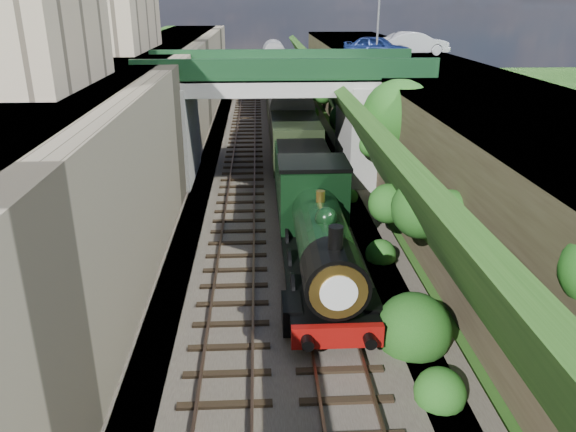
{
  "coord_description": "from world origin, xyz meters",
  "views": [
    {
      "loc": [
        -0.97,
        -8.62,
        10.13
      ],
      "look_at": [
        0.0,
        9.84,
        2.95
      ],
      "focal_mm": 35.0,
      "sensor_mm": 36.0,
      "label": 1
    }
  ],
  "objects": [
    {
      "name": "locomotive",
      "position": [
        1.2,
        10.19,
        1.89
      ],
      "size": [
        3.1,
        10.22,
        3.83
      ],
      "color": "black",
      "rests_on": "trackbed"
    },
    {
      "name": "coach_rear",
      "position": [
        1.2,
        67.75,
        2.05
      ],
      "size": [
        2.9,
        18.0,
        3.7
      ],
      "color": "black",
      "rests_on": "trackbed"
    },
    {
      "name": "car_silver",
      "position": [
        10.49,
        33.58,
        7.07
      ],
      "size": [
        5.2,
        2.55,
        1.64
      ],
      "primitive_type": "imported",
      "rotation": [
        0.0,
        0.0,
        1.74
      ],
      "color": "#ADAEB2",
      "rests_on": "street_plateau_right"
    },
    {
      "name": "coach_front",
      "position": [
        1.2,
        30.15,
        2.05
      ],
      "size": [
        2.9,
        18.0,
        3.7
      ],
      "color": "black",
      "rests_on": "trackbed"
    },
    {
      "name": "road_bridge",
      "position": [
        0.94,
        24.0,
        4.08
      ],
      "size": [
        16.0,
        6.4,
        7.25
      ],
      "color": "gray",
      "rests_on": "ground"
    },
    {
      "name": "car_blue",
      "position": [
        7.22,
        30.95,
        7.03
      ],
      "size": [
        4.9,
        3.53,
        1.55
      ],
      "primitive_type": "imported",
      "rotation": [
        0.0,
        0.0,
        1.15
      ],
      "color": "navy",
      "rests_on": "street_plateau_right"
    },
    {
      "name": "track_right",
      "position": [
        1.2,
        20.0,
        0.25
      ],
      "size": [
        2.5,
        90.0,
        0.2
      ],
      "color": "black",
      "rests_on": "trackbed"
    },
    {
      "name": "tender",
      "position": [
        1.2,
        17.55,
        1.62
      ],
      "size": [
        2.7,
        6.0,
        3.05
      ],
      "color": "black",
      "rests_on": "trackbed"
    },
    {
      "name": "coach_middle",
      "position": [
        1.2,
        48.95,
        2.05
      ],
      "size": [
        2.9,
        18.0,
        3.7
      ],
      "color": "black",
      "rests_on": "trackbed"
    },
    {
      "name": "embankment_slope",
      "position": [
        4.91,
        19.25,
        2.62
      ],
      "size": [
        4.64,
        90.0,
        6.37
      ],
      "color": "#1E4714",
      "rests_on": "ground"
    },
    {
      "name": "building_far",
      "position": [
        -10.5,
        30.0,
        10.0
      ],
      "size": [
        5.0,
        10.0,
        6.0
      ],
      "primitive_type": "cube",
      "color": "gray",
      "rests_on": "street_plateau_left"
    },
    {
      "name": "tree",
      "position": [
        5.91,
        18.25,
        4.65
      ],
      "size": [
        3.6,
        3.8,
        6.6
      ],
      "color": "black",
      "rests_on": "ground"
    },
    {
      "name": "retaining_wall",
      "position": [
        -5.5,
        20.0,
        3.5
      ],
      "size": [
        1.0,
        90.0,
        7.0
      ],
      "primitive_type": "cube",
      "color": "#756B56",
      "rests_on": "ground"
    },
    {
      "name": "lamppost",
      "position": [
        7.11,
        30.32,
        9.57
      ],
      "size": [
        0.87,
        0.15,
        6.0
      ],
      "color": "gray",
      "rests_on": "street_plateau_right"
    },
    {
      "name": "track_left",
      "position": [
        -2.0,
        20.0,
        0.25
      ],
      "size": [
        2.5,
        90.0,
        0.2
      ],
      "color": "black",
      "rests_on": "trackbed"
    },
    {
      "name": "street_plateau_right",
      "position": [
        9.5,
        20.0,
        3.12
      ],
      "size": [
        8.0,
        90.0,
        6.25
      ],
      "primitive_type": "cube",
      "color": "#262628",
      "rests_on": "ground"
    },
    {
      "name": "building_near",
      "position": [
        -9.5,
        14.0,
        9.0
      ],
      "size": [
        4.0,
        8.0,
        4.0
      ],
      "primitive_type": "cube",
      "color": "gray",
      "rests_on": "street_plateau_left"
    },
    {
      "name": "trackbed",
      "position": [
        0.0,
        20.0,
        0.1
      ],
      "size": [
        10.0,
        90.0,
        0.2
      ],
      "primitive_type": "cube",
      "color": "#473F38",
      "rests_on": "ground"
    },
    {
      "name": "street_plateau_left",
      "position": [
        -9.0,
        20.0,
        3.5
      ],
      "size": [
        6.0,
        90.0,
        7.0
      ],
      "primitive_type": "cube",
      "color": "#262628",
      "rests_on": "ground"
    }
  ]
}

